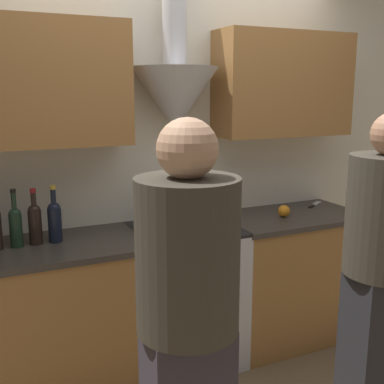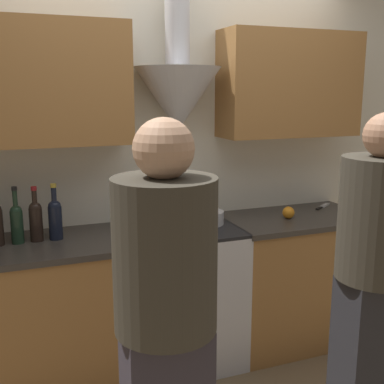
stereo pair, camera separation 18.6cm
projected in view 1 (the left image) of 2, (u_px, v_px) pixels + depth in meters
The scene contains 14 objects.
ground_plane at pixel (206, 383), 2.95m from camera, with size 12.00×12.00×0.00m, color brown.
wall_back at pixel (159, 137), 3.14m from camera, with size 8.40×0.54×2.60m.
counter_left at pixel (25, 326), 2.72m from camera, with size 1.38×0.62×0.91m.
counter_right at pixel (288, 275), 3.46m from camera, with size 1.00×0.62×0.91m.
stove_range at pixel (185, 294), 3.13m from camera, with size 0.64×0.60×0.91m.
wine_bottle_6 at pixel (16, 225), 2.64m from camera, with size 0.07×0.07×0.33m.
wine_bottle_7 at pixel (35, 222), 2.69m from camera, with size 0.07×0.07×0.32m.
wine_bottle_8 at pixel (55, 219), 2.73m from camera, with size 0.08×0.08×0.33m.
stock_pot at pixel (166, 218), 2.93m from camera, with size 0.27×0.27×0.18m.
mixing_bowl at pixel (203, 217), 3.13m from camera, with size 0.25×0.25×0.08m.
orange_fruit at pixel (284, 211), 3.29m from camera, with size 0.08×0.08×0.08m.
chefs_knife at pixel (315, 204), 3.64m from camera, with size 0.20×0.15×0.01m.
person_foreground_left at pixel (188, 326), 1.75m from camera, with size 0.37×0.37×1.67m.
person_foreground_right at pixel (381, 278), 2.20m from camera, with size 0.36×0.36×1.67m.
Camera 1 is at (-1.19, -2.36, 1.76)m, focal length 45.00 mm.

